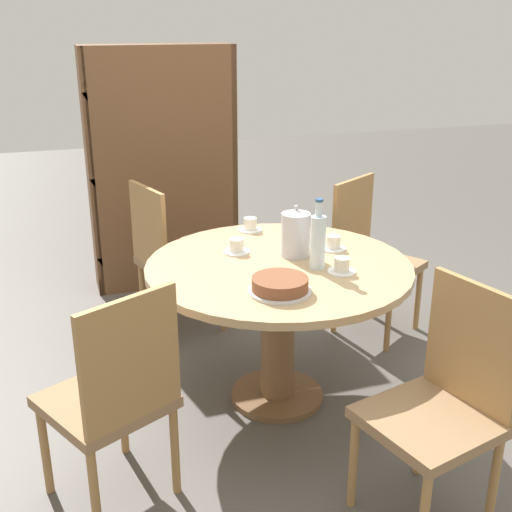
{
  "coord_description": "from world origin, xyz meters",
  "views": [
    {
      "loc": [
        -0.96,
        -2.6,
        1.79
      ],
      "look_at": [
        0.0,
        0.34,
        0.64
      ],
      "focal_mm": 45.0,
      "sensor_mm": 36.0,
      "label": 1
    }
  ],
  "objects_px": {
    "coffee_pot": "(296,233)",
    "cup_a": "(250,225)",
    "water_bottle": "(318,240)",
    "chair_b": "(442,402)",
    "bookshelf": "(163,172)",
    "chair_c": "(370,254)",
    "chair_d": "(171,256)",
    "cup_c": "(342,267)",
    "chair_a": "(114,395)",
    "cake_main": "(280,285)",
    "cup_b": "(333,244)",
    "cup_d": "(237,247)"
  },
  "relations": [
    {
      "from": "chair_a",
      "to": "cake_main",
      "type": "bearing_deg",
      "value": 167.25
    },
    {
      "from": "cup_a",
      "to": "water_bottle",
      "type": "bearing_deg",
      "value": -78.8
    },
    {
      "from": "cup_c",
      "to": "chair_a",
      "type": "bearing_deg",
      "value": -163.95
    },
    {
      "from": "cup_b",
      "to": "chair_a",
      "type": "bearing_deg",
      "value": -152.58
    },
    {
      "from": "chair_c",
      "to": "chair_d",
      "type": "xyz_separation_m",
      "value": [
        -1.12,
        0.34,
        0.0
      ]
    },
    {
      "from": "chair_d",
      "to": "cake_main",
      "type": "xyz_separation_m",
      "value": [
        0.23,
        -1.21,
        0.27
      ]
    },
    {
      "from": "cake_main",
      "to": "cup_c",
      "type": "height_order",
      "value": "cup_c"
    },
    {
      "from": "chair_b",
      "to": "cup_c",
      "type": "distance_m",
      "value": 0.77
    },
    {
      "from": "water_bottle",
      "to": "cup_d",
      "type": "xyz_separation_m",
      "value": [
        -0.29,
        0.31,
        -0.1
      ]
    },
    {
      "from": "chair_a",
      "to": "cup_b",
      "type": "height_order",
      "value": "chair_a"
    },
    {
      "from": "cup_b",
      "to": "chair_c",
      "type": "bearing_deg",
      "value": 45.31
    },
    {
      "from": "chair_d",
      "to": "water_bottle",
      "type": "bearing_deg",
      "value": -171.1
    },
    {
      "from": "chair_c",
      "to": "cup_a",
      "type": "height_order",
      "value": "chair_c"
    },
    {
      "from": "chair_a",
      "to": "bookshelf",
      "type": "relative_size",
      "value": 0.56
    },
    {
      "from": "chair_b",
      "to": "chair_c",
      "type": "relative_size",
      "value": 1.0
    },
    {
      "from": "chair_c",
      "to": "cup_b",
      "type": "xyz_separation_m",
      "value": [
        -0.46,
        -0.46,
        0.27
      ]
    },
    {
      "from": "chair_b",
      "to": "chair_d",
      "type": "height_order",
      "value": "same"
    },
    {
      "from": "cake_main",
      "to": "coffee_pot",
      "type": "bearing_deg",
      "value": 60.44
    },
    {
      "from": "chair_b",
      "to": "coffee_pot",
      "type": "xyz_separation_m",
      "value": [
        -0.19,
        0.99,
        0.35
      ]
    },
    {
      "from": "chair_c",
      "to": "chair_b",
      "type": "bearing_deg",
      "value": -139.85
    },
    {
      "from": "cake_main",
      "to": "cup_d",
      "type": "relative_size",
      "value": 2.09
    },
    {
      "from": "chair_b",
      "to": "water_bottle",
      "type": "xyz_separation_m",
      "value": [
        -0.16,
        0.8,
        0.37
      ]
    },
    {
      "from": "water_bottle",
      "to": "cup_a",
      "type": "height_order",
      "value": "water_bottle"
    },
    {
      "from": "coffee_pot",
      "to": "cup_d",
      "type": "bearing_deg",
      "value": 153.63
    },
    {
      "from": "chair_b",
      "to": "bookshelf",
      "type": "bearing_deg",
      "value": 177.42
    },
    {
      "from": "chair_b",
      "to": "coffee_pot",
      "type": "distance_m",
      "value": 1.07
    },
    {
      "from": "chair_b",
      "to": "cake_main",
      "type": "relative_size",
      "value": 3.44
    },
    {
      "from": "bookshelf",
      "to": "cake_main",
      "type": "xyz_separation_m",
      "value": [
        0.12,
        -1.98,
        -0.06
      ]
    },
    {
      "from": "cup_b",
      "to": "cup_c",
      "type": "distance_m",
      "value": 0.31
    },
    {
      "from": "chair_a",
      "to": "coffee_pot",
      "type": "relative_size",
      "value": 3.63
    },
    {
      "from": "coffee_pot",
      "to": "cup_a",
      "type": "bearing_deg",
      "value": 101.49
    },
    {
      "from": "chair_c",
      "to": "cup_c",
      "type": "height_order",
      "value": "chair_c"
    },
    {
      "from": "cup_a",
      "to": "cup_c",
      "type": "relative_size",
      "value": 1.0
    },
    {
      "from": "chair_c",
      "to": "cup_a",
      "type": "relative_size",
      "value": 7.18
    },
    {
      "from": "chair_d",
      "to": "bookshelf",
      "type": "distance_m",
      "value": 0.84
    },
    {
      "from": "chair_d",
      "to": "cup_b",
      "type": "relative_size",
      "value": 7.18
    },
    {
      "from": "chair_c",
      "to": "coffee_pot",
      "type": "height_order",
      "value": "coffee_pot"
    },
    {
      "from": "chair_a",
      "to": "cup_b",
      "type": "xyz_separation_m",
      "value": [
        1.15,
        0.59,
        0.27
      ]
    },
    {
      "from": "bookshelf",
      "to": "cup_c",
      "type": "height_order",
      "value": "bookshelf"
    },
    {
      "from": "coffee_pot",
      "to": "cake_main",
      "type": "height_order",
      "value": "coffee_pot"
    },
    {
      "from": "cake_main",
      "to": "chair_a",
      "type": "bearing_deg",
      "value": -165.72
    },
    {
      "from": "coffee_pot",
      "to": "cup_a",
      "type": "height_order",
      "value": "coffee_pot"
    },
    {
      "from": "bookshelf",
      "to": "cup_a",
      "type": "bearing_deg",
      "value": 102.47
    },
    {
      "from": "cake_main",
      "to": "cup_d",
      "type": "bearing_deg",
      "value": 93.89
    },
    {
      "from": "coffee_pot",
      "to": "water_bottle",
      "type": "height_order",
      "value": "water_bottle"
    },
    {
      "from": "coffee_pot",
      "to": "water_bottle",
      "type": "distance_m",
      "value": 0.19
    },
    {
      "from": "chair_b",
      "to": "cup_b",
      "type": "distance_m",
      "value": 1.05
    },
    {
      "from": "chair_d",
      "to": "cake_main",
      "type": "relative_size",
      "value": 3.44
    },
    {
      "from": "cup_d",
      "to": "cup_c",
      "type": "bearing_deg",
      "value": -46.55
    },
    {
      "from": "coffee_pot",
      "to": "cup_c",
      "type": "height_order",
      "value": "coffee_pot"
    }
  ]
}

